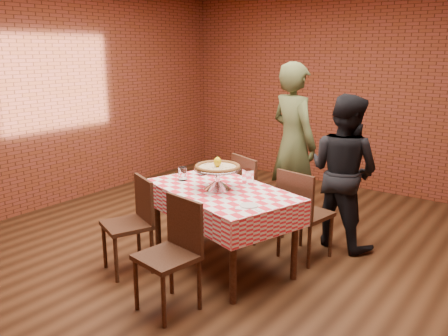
{
  "coord_description": "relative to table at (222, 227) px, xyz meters",
  "views": [
    {
      "loc": [
        2.54,
        -3.5,
        2.02
      ],
      "look_at": [
        0.06,
        -0.16,
        0.94
      ],
      "focal_mm": 36.89,
      "sensor_mm": 36.0,
      "label": 1
    }
  ],
  "objects": [
    {
      "name": "condiment_caddy",
      "position": [
        0.09,
        0.3,
        0.45
      ],
      "size": [
        0.12,
        0.12,
        0.14
      ],
      "primitive_type": "cube",
      "rotation": [
        0.0,
        0.0,
        -0.57
      ],
      "color": "silver",
      "rests_on": "tablecloth"
    },
    {
      "name": "diner_olive",
      "position": [
        -0.05,
        1.48,
        0.57
      ],
      "size": [
        0.8,
        0.67,
        1.88
      ],
      "primitive_type": "imported",
      "rotation": [
        0.0,
        0.0,
        2.76
      ],
      "color": "#454E2A",
      "rests_on": "ground"
    },
    {
      "name": "chair_near_left",
      "position": [
        -0.62,
        -0.63,
        0.06
      ],
      "size": [
        0.52,
        0.52,
        0.88
      ],
      "primitive_type": null,
      "rotation": [
        0.0,
        0.0,
        -0.39
      ],
      "color": "#452B1B",
      "rests_on": "ground"
    },
    {
      "name": "chair_near_right",
      "position": [
        0.14,
        -0.9,
        0.07
      ],
      "size": [
        0.47,
        0.47,
        0.89
      ],
      "primitive_type": null,
      "rotation": [
        0.0,
        0.0,
        -0.15
      ],
      "color": "#452B1B",
      "rests_on": "ground"
    },
    {
      "name": "table",
      "position": [
        0.0,
        0.0,
        0.0
      ],
      "size": [
        1.6,
        1.23,
        0.75
      ],
      "primitive_type": "cube",
      "rotation": [
        0.0,
        0.0,
        -0.3
      ],
      "color": "#452B1B",
      "rests_on": "ground"
    },
    {
      "name": "sweetener_packet_b",
      "position": [
        0.59,
        -0.29,
        0.39
      ],
      "size": [
        0.06,
        0.05,
        0.0
      ],
      "primitive_type": "cube",
      "rotation": [
        0.0,
        0.0,
        -0.48
      ],
      "color": "white",
      "rests_on": "tablecloth"
    },
    {
      "name": "back_wall",
      "position": [
        -0.09,
        3.24,
        1.08
      ],
      "size": [
        5.5,
        0.0,
        5.5
      ],
      "primitive_type": "plane",
      "rotation": [
        1.57,
        0.0,
        0.0
      ],
      "color": "maroon",
      "rests_on": "ground"
    },
    {
      "name": "side_plate",
      "position": [
        0.47,
        -0.25,
        0.39
      ],
      "size": [
        0.18,
        0.18,
        0.01
      ],
      "primitive_type": "cylinder",
      "rotation": [
        0.0,
        0.0,
        -0.3
      ],
      "color": "white",
      "rests_on": "tablecloth"
    },
    {
      "name": "diner_black",
      "position": [
        0.72,
        1.13,
        0.42
      ],
      "size": [
        0.87,
        0.73,
        1.59
      ],
      "primitive_type": "imported",
      "rotation": [
        0.0,
        0.0,
        2.96
      ],
      "color": "black",
      "rests_on": "ground"
    },
    {
      "name": "water_glass_right",
      "position": [
        -0.46,
        0.27,
        0.45
      ],
      "size": [
        0.1,
        0.1,
        0.13
      ],
      "primitive_type": "cylinder",
      "rotation": [
        0.0,
        0.0,
        -0.3
      ],
      "color": "white",
      "rests_on": "tablecloth"
    },
    {
      "name": "water_glass_left",
      "position": [
        -0.48,
        0.0,
        0.45
      ],
      "size": [
        0.1,
        0.1,
        0.13
      ],
      "primitive_type": "cylinder",
      "rotation": [
        0.0,
        0.0,
        -0.3
      ],
      "color": "white",
      "rests_on": "tablecloth"
    },
    {
      "name": "chair_far_right",
      "position": [
        0.56,
        0.62,
        0.08
      ],
      "size": [
        0.49,
        0.49,
        0.9
      ],
      "primitive_type": null,
      "rotation": [
        0.0,
        0.0,
        2.98
      ],
      "color": "#452B1B",
      "rests_on": "ground"
    },
    {
      "name": "chair_far_left",
      "position": [
        -0.09,
        0.8,
        0.09
      ],
      "size": [
        0.57,
        0.57,
        0.92
      ],
      "primitive_type": null,
      "rotation": [
        0.0,
        0.0,
        2.77
      ],
      "color": "#452B1B",
      "rests_on": "ground"
    },
    {
      "name": "pizza",
      "position": [
        -0.03,
        -0.02,
        0.59
      ],
      "size": [
        0.57,
        0.57,
        0.03
      ],
      "primitive_type": "cylinder",
      "rotation": [
        0.0,
        0.0,
        -0.5
      ],
      "color": "beige",
      "rests_on": "pizza_stand"
    },
    {
      "name": "pizza_stand",
      "position": [
        -0.03,
        -0.02,
        0.48
      ],
      "size": [
        0.6,
        0.6,
        0.2
      ],
      "primitive_type": null,
      "rotation": [
        0.0,
        0.0,
        -0.5
      ],
      "color": "silver",
      "rests_on": "tablecloth"
    },
    {
      "name": "tablecloth",
      "position": [
        0.0,
        0.0,
        0.26
      ],
      "size": [
        1.65,
        1.27,
        0.24
      ],
      "primitive_type": null,
      "rotation": [
        0.0,
        0.0,
        -0.3
      ],
      "color": "red",
      "rests_on": "table"
    },
    {
      "name": "lemon",
      "position": [
        -0.03,
        -0.02,
        0.64
      ],
      "size": [
        0.1,
        0.1,
        0.09
      ],
      "primitive_type": "ellipsoid",
      "rotation": [
        0.0,
        0.0,
        -0.5
      ],
      "color": "#FFE90B",
      "rests_on": "pizza"
    },
    {
      "name": "ground",
      "position": [
        -0.09,
        0.24,
        -0.38
      ],
      "size": [
        6.0,
        6.0,
        0.0
      ],
      "primitive_type": "plane",
      "color": "black",
      "rests_on": "ground"
    },
    {
      "name": "sweetener_packet_a",
      "position": [
        0.45,
        -0.36,
        0.39
      ],
      "size": [
        0.06,
        0.05,
        0.0
      ],
      "primitive_type": "cube",
      "rotation": [
        0.0,
        0.0,
        0.3
      ],
      "color": "white",
      "rests_on": "tablecloth"
    }
  ]
}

